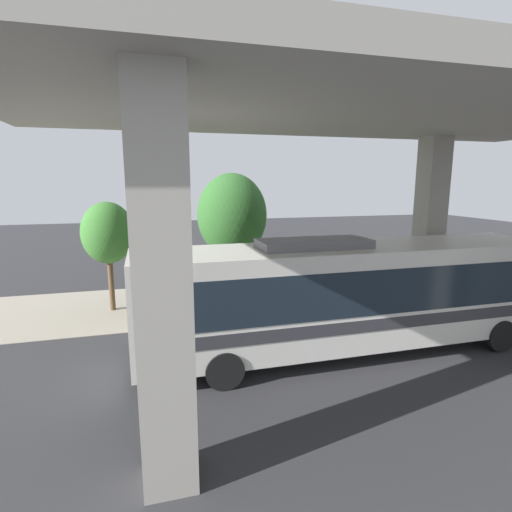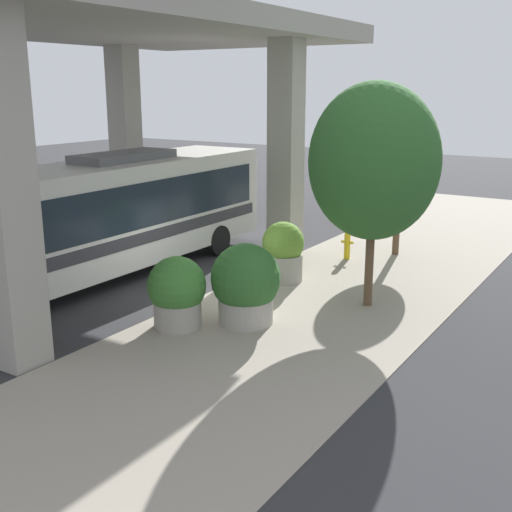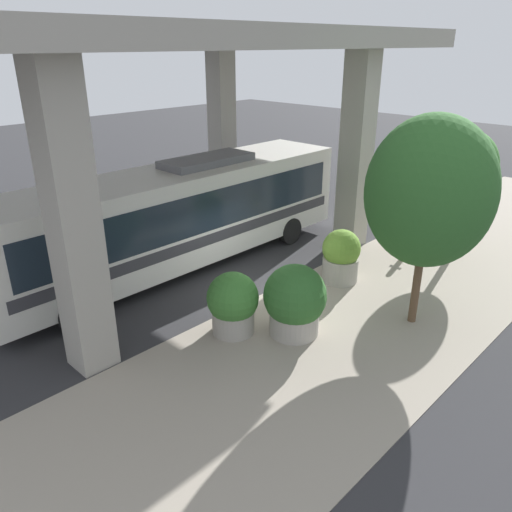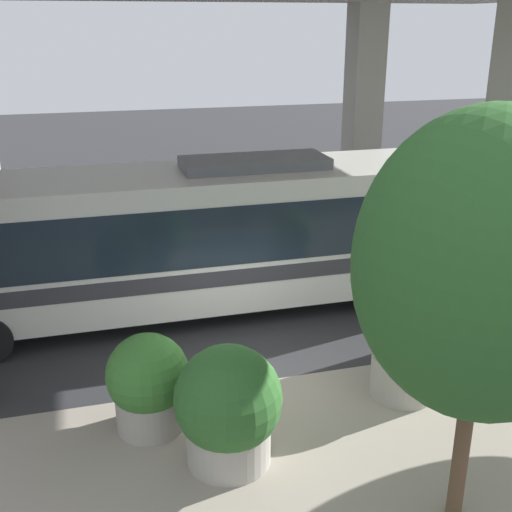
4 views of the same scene
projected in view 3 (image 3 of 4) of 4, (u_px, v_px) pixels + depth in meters
ground_plane at (262, 295)px, 15.08m from camera, size 80.00×80.00×0.00m
sidewalk_strip at (345, 331)px, 13.15m from camera, size 6.00×40.00×0.02m
overpass at (167, 61)px, 15.07m from camera, size 9.40×18.63×7.46m
bus at (179, 212)px, 16.23m from camera, size 2.76×12.83×3.55m
fire_hydrant at (406, 244)px, 17.49m from camera, size 0.40×0.19×1.02m
planter_front at (233, 304)px, 12.81m from camera, size 1.35×1.35×1.68m
planter_middle at (341, 256)px, 15.62m from camera, size 1.20×1.20×1.72m
planter_back at (295, 301)px, 12.71m from camera, size 1.63×1.63×1.92m
street_tree_near at (430, 192)px, 12.20m from camera, size 3.16×3.16×5.55m
street_tree_far at (466, 168)px, 16.67m from camera, size 2.03×2.03×4.40m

